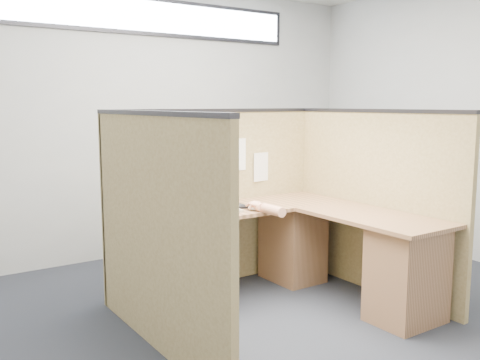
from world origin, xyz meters
TOP-DOWN VIEW (x-y plane):
  - floor at (0.00, 0.00)m, footprint 5.00×5.00m
  - wall_back at (0.00, 2.25)m, footprint 5.00×0.00m
  - clerestory_window at (0.00, 2.23)m, footprint 3.30×0.04m
  - cubicle_partitions at (0.00, 0.43)m, footprint 2.06×1.83m
  - l_desk at (0.18, 0.29)m, footprint 1.95×1.75m
  - laptop at (-0.10, 0.78)m, footprint 0.35×0.34m
  - keyboard at (-0.29, 0.53)m, footprint 0.41×0.14m
  - mouse at (0.04, 0.48)m, footprint 0.13×0.10m
  - hand_forearm at (0.05, 0.33)m, footprint 0.11×0.40m
  - blue_poster at (-0.57, 0.97)m, footprint 0.17×0.01m
  - american_flag at (-0.81, 0.96)m, footprint 0.19×0.01m
  - file_holder at (-0.41, 0.94)m, footprint 0.25×0.05m
  - paper_left at (0.18, 0.97)m, footprint 0.22×0.00m
  - paper_right at (0.47, 0.97)m, footprint 0.20×0.03m

SIDE VIEW (x-z plane):
  - floor at x=0.00m, z-range 0.00..0.00m
  - l_desk at x=0.18m, z-range 0.03..0.76m
  - keyboard at x=-0.29m, z-range 0.73..0.76m
  - mouse at x=0.04m, z-range 0.73..0.78m
  - cubicle_partitions at x=0.00m, z-range 0.00..1.53m
  - hand_forearm at x=0.05m, z-range 0.73..0.81m
  - laptop at x=-0.10m, z-range 0.67..0.91m
  - paper_right at x=0.47m, z-range 0.87..1.13m
  - file_holder at x=-0.41m, z-range 0.89..1.21m
  - paper_left at x=0.18m, z-range 0.99..1.27m
  - american_flag at x=-0.81m, z-range 1.05..1.39m
  - blue_poster at x=-0.57m, z-range 1.15..1.37m
  - wall_back at x=0.00m, z-range -1.10..3.90m
  - clerestory_window at x=0.00m, z-range 2.26..2.64m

